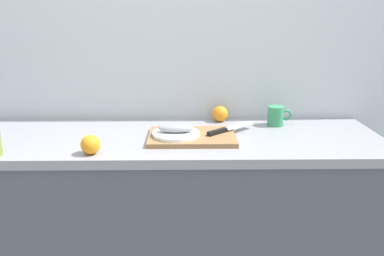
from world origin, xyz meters
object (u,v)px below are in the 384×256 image
(cutting_board, at_px, (192,137))
(coffee_mug_0, at_px, (276,116))
(white_plate, at_px, (176,134))
(fish_fillet, at_px, (176,128))
(chef_knife, at_px, (225,129))
(orange_0, at_px, (220,114))

(cutting_board, xyz_separation_m, coffee_mug_0, (0.42, 0.21, 0.04))
(white_plate, bearing_deg, fish_fillet, 0.00)
(chef_knife, relative_size, orange_0, 2.95)
(cutting_board, bearing_deg, white_plate, -170.88)
(fish_fillet, xyz_separation_m, orange_0, (0.22, 0.30, -0.01))
(cutting_board, relative_size, coffee_mug_0, 3.21)
(white_plate, bearing_deg, orange_0, 53.69)
(cutting_board, xyz_separation_m, white_plate, (-0.07, -0.01, 0.02))
(white_plate, relative_size, coffee_mug_0, 1.75)
(coffee_mug_0, bearing_deg, cutting_board, -153.62)
(cutting_board, relative_size, orange_0, 4.75)
(fish_fillet, relative_size, chef_knife, 0.66)
(fish_fillet, xyz_separation_m, chef_knife, (0.22, 0.06, -0.02))
(cutting_board, relative_size, fish_fillet, 2.45)
(orange_0, bearing_deg, chef_knife, -88.69)
(white_plate, xyz_separation_m, orange_0, (0.22, 0.30, 0.01))
(white_plate, distance_m, coffee_mug_0, 0.53)
(white_plate, distance_m, chef_knife, 0.23)
(chef_knife, distance_m, coffee_mug_0, 0.31)
(cutting_board, distance_m, coffee_mug_0, 0.47)
(fish_fillet, xyz_separation_m, coffee_mug_0, (0.49, 0.22, -0.00))
(cutting_board, distance_m, orange_0, 0.32)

